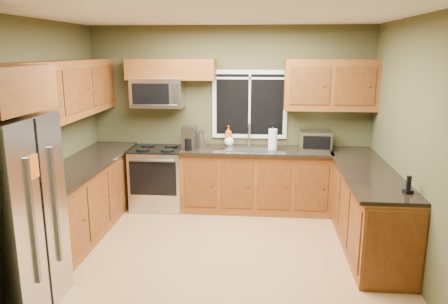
% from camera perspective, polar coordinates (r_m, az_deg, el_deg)
% --- Properties ---
extents(floor, '(4.20, 4.20, 0.00)m').
position_cam_1_polar(floor, '(5.30, -0.92, -13.06)').
color(floor, '#A47648').
rests_on(floor, ground).
extents(ceiling, '(4.20, 4.20, 0.00)m').
position_cam_1_polar(ceiling, '(4.77, -1.04, 17.46)').
color(ceiling, white).
rests_on(ceiling, back_wall).
extents(back_wall, '(4.20, 0.00, 4.20)m').
position_cam_1_polar(back_wall, '(6.62, 0.75, 4.55)').
color(back_wall, '#454426').
rests_on(back_wall, ground).
extents(front_wall, '(4.20, 0.00, 4.20)m').
position_cam_1_polar(front_wall, '(3.14, -4.62, -5.34)').
color(front_wall, '#454426').
rests_on(front_wall, ground).
extents(left_wall, '(0.00, 3.60, 3.60)m').
position_cam_1_polar(left_wall, '(5.50, -23.29, 1.68)').
color(left_wall, '#454426').
rests_on(left_wall, ground).
extents(right_wall, '(0.00, 3.60, 3.60)m').
position_cam_1_polar(right_wall, '(5.08, 23.29, 0.81)').
color(right_wall, '#454426').
rests_on(right_wall, ground).
extents(window, '(1.12, 0.03, 1.02)m').
position_cam_1_polar(window, '(6.56, 3.37, 6.23)').
color(window, white).
rests_on(window, back_wall).
extents(base_cabinets_left, '(0.60, 2.65, 0.90)m').
position_cam_1_polar(base_cabinets_left, '(6.01, -17.84, -5.86)').
color(base_cabinets_left, brown).
rests_on(base_cabinets_left, ground).
extents(countertop_left, '(0.65, 2.65, 0.04)m').
position_cam_1_polar(countertop_left, '(5.86, -17.93, -1.53)').
color(countertop_left, black).
rests_on(countertop_left, base_cabinets_left).
extents(base_cabinets_back, '(2.17, 0.60, 0.90)m').
position_cam_1_polar(base_cabinets_back, '(6.51, 4.16, -3.77)').
color(base_cabinets_back, brown).
rests_on(base_cabinets_back, ground).
extents(countertop_back, '(2.17, 0.65, 0.04)m').
position_cam_1_polar(countertop_back, '(6.36, 4.23, 0.21)').
color(countertop_back, black).
rests_on(countertop_back, base_cabinets_back).
extents(base_cabinets_peninsula, '(0.60, 2.52, 0.90)m').
position_cam_1_polar(base_cabinets_peninsula, '(5.74, 17.98, -6.76)').
color(base_cabinets_peninsula, brown).
rests_on(base_cabinets_peninsula, ground).
extents(countertop_peninsula, '(0.65, 2.50, 0.04)m').
position_cam_1_polar(countertop_peninsula, '(5.61, 18.06, -2.20)').
color(countertop_peninsula, black).
rests_on(countertop_peninsula, base_cabinets_peninsula).
extents(upper_cabinets_left, '(0.33, 2.65, 0.72)m').
position_cam_1_polar(upper_cabinets_left, '(5.78, -20.07, 7.58)').
color(upper_cabinets_left, brown).
rests_on(upper_cabinets_left, left_wall).
extents(upper_cabinets_back_left, '(1.30, 0.33, 0.30)m').
position_cam_1_polar(upper_cabinets_back_left, '(6.52, -6.95, 10.67)').
color(upper_cabinets_back_left, brown).
rests_on(upper_cabinets_back_left, back_wall).
extents(upper_cabinets_back_right, '(1.30, 0.33, 0.72)m').
position_cam_1_polar(upper_cabinets_back_right, '(6.45, 13.74, 8.50)').
color(upper_cabinets_back_right, brown).
rests_on(upper_cabinets_back_right, back_wall).
extents(refrigerator, '(0.74, 0.90, 1.80)m').
position_cam_1_polar(refrigerator, '(4.36, -26.65, -7.64)').
color(refrigerator, '#B7B7BC').
rests_on(refrigerator, ground).
extents(range, '(0.76, 0.69, 0.94)m').
position_cam_1_polar(range, '(6.66, -8.56, -3.32)').
color(range, '#B7B7BC').
rests_on(range, ground).
extents(microwave, '(0.76, 0.41, 0.42)m').
position_cam_1_polar(microwave, '(6.56, -8.65, 7.65)').
color(microwave, '#B7B7BC').
rests_on(microwave, back_wall).
extents(sink, '(0.60, 0.42, 0.36)m').
position_cam_1_polar(sink, '(6.38, 3.20, 0.55)').
color(sink, slate).
rests_on(sink, countertop_back).
extents(toaster_oven, '(0.46, 0.36, 0.28)m').
position_cam_1_polar(toaster_oven, '(6.40, 11.86, 1.50)').
color(toaster_oven, '#B7B7BC').
rests_on(toaster_oven, countertop_back).
extents(coffee_maker, '(0.21, 0.28, 0.33)m').
position_cam_1_polar(coffee_maker, '(6.34, -4.52, 1.75)').
color(coffee_maker, slate).
rests_on(coffee_maker, countertop_back).
extents(kettle, '(0.20, 0.20, 0.27)m').
position_cam_1_polar(kettle, '(6.41, -2.98, 1.66)').
color(kettle, '#B7B7BC').
rests_on(kettle, countertop_back).
extents(paper_towel_roll, '(0.16, 0.16, 0.33)m').
position_cam_1_polar(paper_towel_roll, '(6.33, 6.38, 1.67)').
color(paper_towel_roll, white).
rests_on(paper_towel_roll, countertop_back).
extents(soap_bottle_a, '(0.13, 0.13, 0.30)m').
position_cam_1_polar(soap_bottle_a, '(6.57, 0.59, 2.16)').
color(soap_bottle_a, '#DF5C15').
rests_on(soap_bottle_a, countertop_back).
extents(soap_bottle_c, '(0.17, 0.17, 0.18)m').
position_cam_1_polar(soap_bottle_c, '(6.56, 0.66, 1.65)').
color(soap_bottle_c, white).
rests_on(soap_bottle_c, countertop_back).
extents(cordless_phone, '(0.10, 0.10, 0.18)m').
position_cam_1_polar(cordless_phone, '(4.77, 22.93, -4.35)').
color(cordless_phone, black).
rests_on(cordless_phone, countertop_peninsula).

